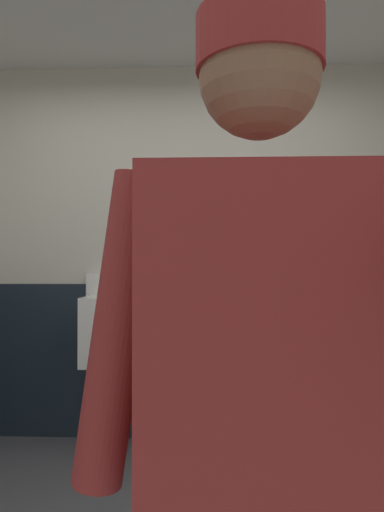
{
  "coord_description": "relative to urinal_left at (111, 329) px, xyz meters",
  "views": [
    {
      "loc": [
        0.2,
        -1.52,
        1.23
      ],
      "look_at": [
        0.14,
        -0.13,
        1.25
      ],
      "focal_mm": 31.38,
      "sensor_mm": 36.0,
      "label": 1
    }
  ],
  "objects": [
    {
      "name": "urinal_middle",
      "position": [
        0.75,
        0.0,
        0.0
      ],
      "size": [
        0.4,
        0.34,
        1.24
      ],
      "color": "white",
      "rests_on": "ground_plane"
    },
    {
      "name": "person",
      "position": [
        0.75,
        -2.2,
        0.2
      ],
      "size": [
        0.63,
        0.6,
        1.66
      ],
      "color": "#2D3342",
      "rests_on": "ground_plane"
    },
    {
      "name": "soap_dispenser",
      "position": [
        1.25,
        0.12,
        0.48
      ],
      "size": [
        0.1,
        0.07,
        0.18
      ],
      "primitive_type": "cube",
      "color": "silver"
    },
    {
      "name": "wall_back",
      "position": [
        0.46,
        0.22,
        0.53
      ],
      "size": [
        3.9,
        0.12,
        2.61
      ],
      "primitive_type": "cube",
      "color": "beige",
      "rests_on": "ground_plane"
    },
    {
      "name": "wainscot_band_back",
      "position": [
        0.46,
        0.14,
        -0.24
      ],
      "size": [
        3.3,
        0.03,
        1.07
      ],
      "primitive_type": "cube",
      "color": "#19232D",
      "rests_on": "ground_plane"
    },
    {
      "name": "urinal_left",
      "position": [
        0.0,
        0.0,
        0.0
      ],
      "size": [
        0.4,
        0.34,
        1.24
      ],
      "color": "white",
      "rests_on": "ground_plane"
    },
    {
      "name": "privacy_divider_panel",
      "position": [
        0.37,
        -0.07,
        0.17
      ],
      "size": [
        0.04,
        0.4,
        0.9
      ],
      "primitive_type": "cube",
      "color": "#4C4C51"
    },
    {
      "name": "urinal_right",
      "position": [
        1.5,
        0.0,
        0.0
      ],
      "size": [
        0.4,
        0.34,
        1.24
      ],
      "color": "white",
      "rests_on": "ground_plane"
    }
  ]
}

